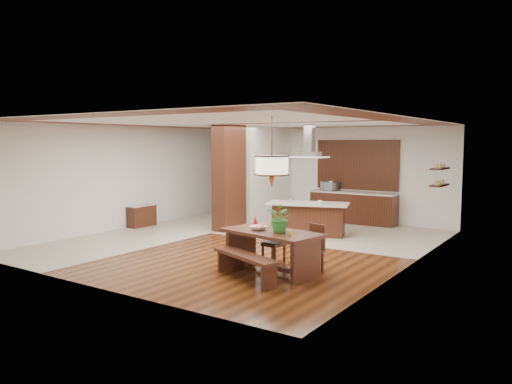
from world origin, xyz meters
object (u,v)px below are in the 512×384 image
Objects in this scene: dining_chair_right at (311,248)px; pendant_lantern at (272,152)px; dining_chair_left at (274,242)px; microwave at (330,186)px; range_hood at (310,141)px; hallway_console at (142,216)px; foliage_plant at (281,218)px; island_cup at (320,202)px; fruit_bowl at (258,228)px; dining_bench at (246,267)px; dining_table at (272,242)px; kitchen_island at (309,219)px.

dining_chair_right is 0.67× the size of pendant_lantern.
dining_chair_left is 5.77m from microwave.
pendant_lantern is at bearing -72.30° from range_hood.
dining_chair_left is (5.46, -1.58, 0.12)m from hallway_console.
foliage_plant is at bearing -7.45° from pendant_lantern.
dining_chair_left is 7.17× the size of island_cup.
island_cup is at bearing 98.28° from fruit_bowl.
microwave is at bearing 110.60° from island_cup.
dining_chair_left is at bearing -172.83° from dining_chair_right.
dining_bench is 2.13m from pendant_lantern.
island_cup is 0.25× the size of microwave.
dining_table is at bearing 172.55° from foliage_plant.
fruit_bowl is at bearing -179.38° from foliage_plant.
dining_chair_left is (-0.36, 0.65, -0.14)m from dining_table.
island_cup is 2.81m from microwave.
dining_bench is at bearing -103.39° from dining_chair_right.
dining_chair_right reaches higher than hallway_console.
dining_table is 0.89× the size of kitchen_island.
dining_chair_right reaches higher than fruit_bowl.
pendant_lantern is (0.00, 0.00, 1.67)m from dining_table.
microwave is at bearing 44.59° from hallway_console.
foliage_plant is 4.24m from range_hood.
kitchen_island is (-1.40, 3.74, -0.61)m from foliage_plant.
dining_table is at bearing -20.93° from hallway_console.
dining_bench is 5.04m from range_hood.
range_hood reaches higher than kitchen_island.
range_hood reaches higher than foliage_plant.
dining_bench is at bearing -100.42° from pendant_lantern.
foliage_plant is at bearing -87.72° from kitchen_island.
foliage_plant is at bearing 0.62° from fruit_bowl.
dining_table is 0.75m from dining_chair_left.
pendant_lantern reaches higher than dining_chair_left.
dining_bench is 4.51m from kitchen_island.
pendant_lantern reaches higher than dining_table.
pendant_lantern is (5.82, -2.23, 1.93)m from hallway_console.
kitchen_island reaches higher than dining_bench.
fruit_bowl is at bearing -22.16° from hallway_console.
kitchen_island is at bearing 107.71° from pendant_lantern.
dining_table is (5.82, -2.23, 0.26)m from hallway_console.
hallway_console is at bearing 179.58° from kitchen_island.
island_cup reaches higher than dining_bench.
microwave reaches higher than dining_bench.
dining_chair_left reaches higher than hallway_console.
dining_chair_right is 7.33× the size of island_cup.
dining_chair_left is at bearing 118.87° from dining_table.
hallway_console is 0.39× the size of kitchen_island.
island_cup is (-0.80, 3.58, 0.33)m from dining_table.
microwave is (-1.51, 6.24, 0.27)m from fruit_bowl.
dining_table is 3.90m from kitchen_island.
dining_chair_left is 1.59× the size of foliage_plant.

